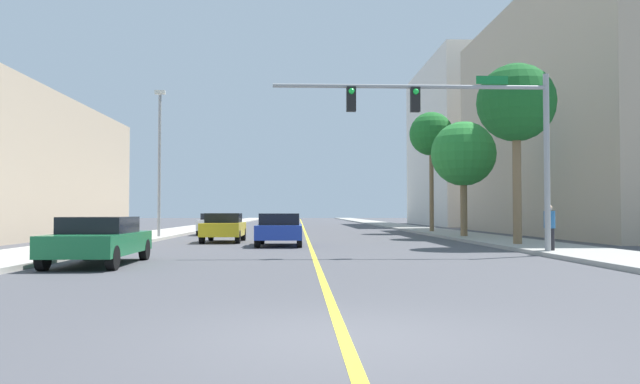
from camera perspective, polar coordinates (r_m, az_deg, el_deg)
ground at (r=49.25m, az=-1.49°, el=-3.60°), size 192.00×192.00×0.00m
sidewalk_left at (r=50.03m, az=-12.27°, el=-3.45°), size 3.46×168.00×0.15m
sidewalk_right at (r=50.23m, az=9.25°, el=-3.46°), size 3.46×168.00×0.15m
lane_marking_center at (r=49.25m, az=-1.49°, el=-3.60°), size 0.16×144.00×0.01m
building_right_near at (r=45.16m, az=27.38°, el=6.22°), size 15.94×25.78×15.37m
building_right_far at (r=71.50m, az=16.70°, el=4.20°), size 17.74×21.24×17.89m
traffic_signal_mast at (r=21.48m, az=13.23°, el=6.51°), size 9.51×0.36×6.10m
street_lamp at (r=34.44m, az=-14.83°, el=3.34°), size 0.56×0.28×8.01m
palm_near at (r=27.19m, az=17.92°, el=7.86°), size 3.29×3.29×7.61m
palm_mid at (r=34.83m, az=13.31°, el=3.46°), size 3.60×3.60×6.38m
palm_far at (r=43.04m, az=10.40°, el=5.30°), size 3.03×3.03×8.28m
car_green at (r=18.26m, az=-20.03°, el=-4.20°), size 2.01×4.52×1.35m
car_gray at (r=53.04m, az=-2.95°, el=-2.71°), size 1.78×4.18×1.35m
car_yellow at (r=30.32m, az=-9.02°, el=-3.28°), size 1.89×4.07×1.42m
car_white at (r=39.88m, az=-9.84°, el=-2.93°), size 1.97×4.04×1.39m
car_blue at (r=26.76m, az=-3.80°, el=-3.48°), size 1.99×4.06×1.42m
pedestrian at (r=22.67m, az=20.74°, el=-3.16°), size 0.38×0.38×1.59m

